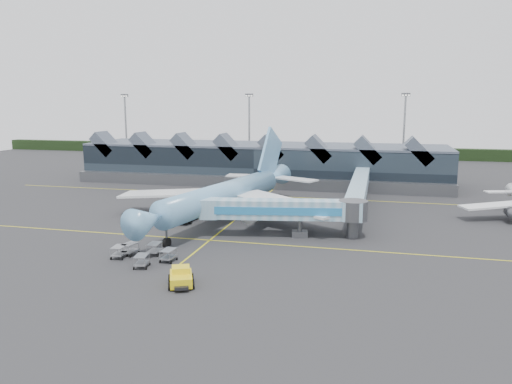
% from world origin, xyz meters
% --- Properties ---
extents(ground, '(260.00, 260.00, 0.00)m').
position_xyz_m(ground, '(0.00, 0.00, 0.00)').
color(ground, '#27282A').
rests_on(ground, ground).
extents(taxi_stripes, '(120.00, 60.00, 0.01)m').
position_xyz_m(taxi_stripes, '(0.00, 10.00, 0.01)').
color(taxi_stripes, yellow).
rests_on(taxi_stripes, ground).
extents(tree_line_far, '(260.00, 4.00, 4.00)m').
position_xyz_m(tree_line_far, '(0.00, 110.00, 2.00)').
color(tree_line_far, black).
rests_on(tree_line_far, ground).
extents(terminal, '(90.00, 22.25, 12.52)m').
position_xyz_m(terminal, '(-5.07, 47.35, 4.88)').
color(terminal, black).
rests_on(terminal, ground).
extents(light_masts, '(132.40, 42.56, 22.45)m').
position_xyz_m(light_masts, '(21.00, 62.80, 12.49)').
color(light_masts, gray).
rests_on(light_masts, ground).
extents(main_airliner, '(41.11, 47.97, 15.51)m').
position_xyz_m(main_airliner, '(-1.20, 5.06, 4.56)').
color(main_airliner, '#659CCD').
rests_on(main_airliner, ground).
extents(jet_bridge, '(24.75, 7.69, 5.73)m').
position_xyz_m(jet_bridge, '(11.41, -3.10, 3.98)').
color(jet_bridge, '#75A9C4').
rests_on(jet_bridge, ground).
extents(fuel_truck, '(2.89, 9.23, 3.08)m').
position_xyz_m(fuel_truck, '(-7.66, 3.55, 1.73)').
color(fuel_truck, black).
rests_on(fuel_truck, ground).
extents(pushback_tug, '(3.94, 4.82, 1.94)m').
position_xyz_m(pushback_tug, '(2.92, -26.00, 0.87)').
color(pushback_tug, yellow).
rests_on(pushback_tug, ground).
extents(baggage_carts, '(8.49, 7.54, 1.57)m').
position_xyz_m(baggage_carts, '(-5.40, -18.56, 0.88)').
color(baggage_carts, gray).
rests_on(baggage_carts, ground).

